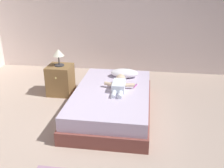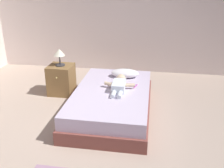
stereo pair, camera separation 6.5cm
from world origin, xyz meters
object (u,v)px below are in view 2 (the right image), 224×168
at_px(pillow, 125,73).
at_px(nightstand, 61,79).
at_px(baby, 119,85).
at_px(lamp, 59,54).
at_px(bed, 112,102).
at_px(toothbrush, 136,86).

xyz_separation_m(pillow, nightstand, (-1.17, -0.00, -0.19)).
xyz_separation_m(baby, nightstand, (-1.14, 0.52, -0.18)).
distance_m(baby, lamp, 1.29).
bearing_deg(pillow, baby, -93.40).
height_order(bed, lamp, lamp).
relative_size(pillow, nightstand, 0.89).
distance_m(baby, nightstand, 1.27).
bearing_deg(bed, pillow, 77.33).
bearing_deg(baby, toothbrush, 28.18).
bearing_deg(baby, lamp, 155.60).
height_order(nightstand, lamp, lamp).
relative_size(nightstand, lamp, 1.77).
xyz_separation_m(bed, baby, (0.10, 0.08, 0.26)).
bearing_deg(baby, nightstand, 155.60).
distance_m(toothbrush, lamp, 1.49).
bearing_deg(nightstand, bed, -29.79).
distance_m(pillow, baby, 0.52).
bearing_deg(lamp, nightstand, -90.00).
relative_size(baby, lamp, 2.19).
relative_size(bed, lamp, 6.58).
height_order(pillow, baby, baby).
bearing_deg(baby, pillow, 86.60).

